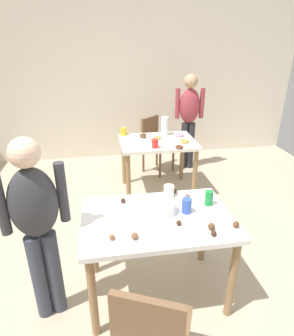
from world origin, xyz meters
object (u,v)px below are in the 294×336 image
Objects in this scene: pitcher_far at (165,126)px; person_adult_far at (189,114)px; chair_near_table at (152,334)px; person_girl_near at (37,220)px; mixing_bowl at (162,207)px; dining_table_far at (158,149)px; chair_far_table at (155,141)px; dining_table_near at (157,229)px; soda_can at (209,198)px.

person_adult_far is at bearing 45.23° from pitcher_far.
chair_near_table is 0.60× the size of person_girl_near.
mixing_bowl is (-0.95, -2.43, -0.11)m from person_adult_far.
pitcher_far is (0.67, 2.73, 0.38)m from chair_near_table.
chair_near_table is (-0.53, -2.50, -0.14)m from dining_table_far.
dining_table_far is 0.73m from chair_far_table.
dining_table_near is at bearing -100.39° from chair_far_table.
person_girl_near is 11.85× the size of soda_can.
chair_far_table is at bearing -177.18° from person_adult_far.
person_girl_near is (-0.67, 0.69, 0.36)m from chair_near_table.
person_girl_near reaches higher than chair_far_table.
pitcher_far reaches higher than soda_can.
person_adult_far is 2.44m from soda_can.
chair_far_table is (0.10, 0.71, -0.14)m from dining_table_far.
chair_far_table is at bearing 89.82° from soda_can.
person_girl_near is at bearing -176.02° from dining_table_near.
chair_far_table is 0.60× the size of person_girl_near.
person_adult_far reaches higher than dining_table_near.
pitcher_far is (0.45, 1.92, 0.08)m from mixing_bowl.
dining_table_near is at bearing 76.69° from chair_near_table.
dining_table_far is 0.68× the size of person_girl_near.
pitcher_far is at bearing 76.93° from mixing_bowl.
soda_can is at bearing -90.18° from chair_far_table.
person_adult_far reaches higher than chair_near_table.
dining_table_far is at bearing 78.56° from dining_table_near.
chair_near_table is at bearing -103.31° from dining_table_near.
person_girl_near is at bearing -125.93° from person_adult_far.
chair_near_table is at bearing -109.94° from person_adult_far.
mixing_bowl is (-0.30, -1.69, 0.16)m from dining_table_far.
person_adult_far is 7.13× the size of mixing_bowl.
chair_far_table is at bearing 82.25° from dining_table_far.
person_adult_far is at bearing 76.91° from soda_can.
chair_near_table is 0.89m from mixing_bowl.
dining_table_far is 0.66× the size of person_adult_far.
dining_table_far is 3.90× the size of pitcher_far.
chair_near_table is at bearing -105.69° from mixing_bowl.
chair_near_table is at bearing -45.55° from person_girl_near.
soda_can reaches higher than dining_table_far.
dining_table_far is 4.69× the size of mixing_bowl.
mixing_bowl is at bearing -172.90° from soda_can.
chair_near_table is 1.00× the size of chair_far_table.
dining_table_near is 0.49m from soda_can.
soda_can is at bearing 13.84° from dining_table_near.
dining_table_near is 0.17m from mixing_bowl.
dining_table_far is 1.65m from soda_can.
pitcher_far is (0.05, 1.87, 0.07)m from soda_can.
soda_can is (-0.01, -2.35, 0.31)m from chair_far_table.
chair_near_table reaches higher than dining_table_far.
chair_far_table reaches higher than dining_table_near.
mixing_bowl is 0.40m from soda_can.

